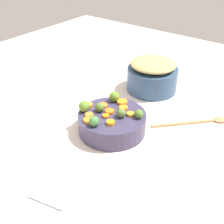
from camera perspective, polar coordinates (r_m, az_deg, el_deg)
name	(u,v)px	position (r m, az deg, el deg)	size (l,w,h in m)	color
tabletop	(113,135)	(1.10, 0.21, -4.59)	(2.40, 2.40, 0.02)	silver
serving_bowl_carrots	(112,123)	(1.09, 0.00, -2.08)	(0.25, 0.25, 0.07)	#383450
metal_pot	(152,79)	(1.37, 7.83, 6.40)	(0.23, 0.23, 0.11)	#2F4A6D
stuffing_mound	(153,64)	(1.34, 8.07, 9.30)	(0.21, 0.21, 0.04)	tan
carrot_slice_0	(89,120)	(1.03, -4.57, -1.58)	(0.04, 0.04, 0.01)	orange
carrot_slice_1	(122,108)	(1.09, 2.05, 0.85)	(0.03, 0.03, 0.01)	orange
carrot_slice_2	(106,116)	(1.05, -1.23, -0.76)	(0.02, 0.02, 0.01)	orange
carrot_slice_3	(89,105)	(1.11, -4.44, 1.44)	(0.03, 0.03, 0.01)	orange
carrot_slice_4	(110,111)	(1.07, -0.47, 0.15)	(0.03, 0.03, 0.01)	orange
carrot_slice_5	(103,105)	(1.11, -1.78, 1.31)	(0.03, 0.03, 0.01)	orange
carrot_slice_6	(89,115)	(1.05, -4.49, -0.61)	(0.03, 0.03, 0.01)	orange
carrot_slice_7	(130,114)	(1.06, 3.63, -0.41)	(0.03, 0.03, 0.01)	orange
carrot_slice_8	(110,123)	(1.01, -0.32, -2.08)	(0.03, 0.03, 0.01)	orange
carrot_slice_9	(122,102)	(1.13, 2.02, 1.95)	(0.04, 0.04, 0.01)	orange
brussels_sprout_0	(114,97)	(1.13, 0.47, 3.00)	(0.04, 0.04, 0.04)	#5C8424
brussels_sprout_1	(99,108)	(1.07, -2.47, 0.86)	(0.03, 0.03, 0.03)	#4C7028
brussels_sprout_2	(84,106)	(1.08, -5.43, 1.10)	(0.04, 0.04, 0.04)	#5B862B
brussels_sprout_3	(139,114)	(1.04, 5.26, -0.38)	(0.03, 0.03, 0.03)	#4B7327
brussels_sprout_4	(121,113)	(1.04, 1.80, -0.17)	(0.03, 0.03, 0.03)	#546E33
brussels_sprout_5	(94,121)	(1.00, -3.51, -1.83)	(0.04, 0.04, 0.04)	#437D3D
wooden_spoon	(204,121)	(1.20, 17.47, -1.74)	(0.24, 0.23, 0.01)	tan
dish_towel	(58,188)	(0.90, -10.55, -14.37)	(0.13, 0.11, 0.01)	#95AFBD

